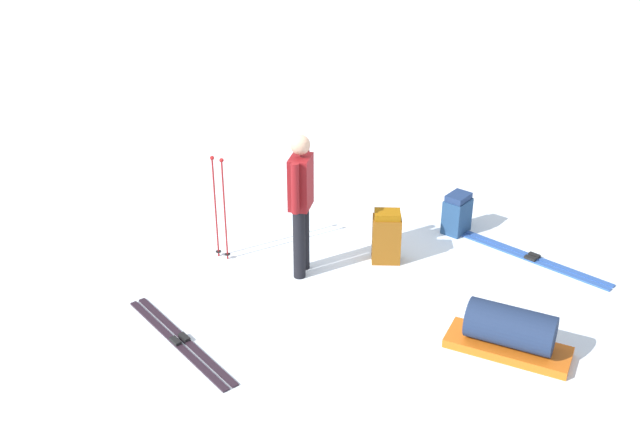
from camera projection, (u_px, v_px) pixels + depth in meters
ground_plane at (320, 264)px, 8.78m from camera, size 80.00×80.00×0.00m
skier_standing at (301, 198)px, 8.18m from camera, size 0.38×0.48×1.70m
ski_pair_near at (180, 341)px, 7.38m from camera, size 1.88×0.28×0.05m
ski_pair_far at (532, 258)px, 8.87m from camera, size 1.99×0.34×0.05m
backpack_large_dark at (386, 237)px, 8.71m from camera, size 0.42×0.42×0.65m
backpack_bright at (457, 214)px, 9.40m from camera, size 0.30×0.38×0.53m
ski_poles_planted_near at (220, 203)px, 8.59m from camera, size 0.20×0.11×1.31m
gear_sled at (510, 332)px, 7.15m from camera, size 1.28×0.86×0.49m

